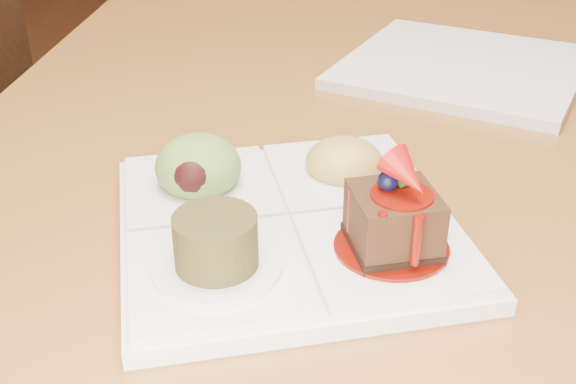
{
  "coord_description": "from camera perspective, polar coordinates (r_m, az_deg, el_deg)",
  "views": [
    {
      "loc": [
        -0.15,
        -0.95,
        1.03
      ],
      "look_at": [
        -0.18,
        -0.52,
        0.79
      ],
      "focal_mm": 45.0,
      "sensor_mm": 36.0,
      "label": 1
    }
  ],
  "objects": [
    {
      "name": "sampler_plate",
      "position": [
        0.5,
        -0.25,
        -1.49
      ],
      "size": [
        0.28,
        0.28,
        0.09
      ],
      "rotation": [
        0.0,
        0.0,
        0.29
      ],
      "color": "silver",
      "rests_on": "dining_table"
    },
    {
      "name": "dining_table",
      "position": [
        1.02,
        12.99,
        9.09
      ],
      "size": [
        1.0,
        1.8,
        0.75
      ],
      "color": "brown",
      "rests_on": "ground"
    },
    {
      "name": "second_plate",
      "position": [
        0.83,
        13.66,
        9.58
      ],
      "size": [
        0.32,
        0.32,
        0.01
      ],
      "primitive_type": "cube",
      "rotation": [
        0.0,
        0.0,
        -0.39
      ],
      "color": "silver",
      "rests_on": "dining_table"
    },
    {
      "name": "chair_left",
      "position": [
        1.25,
        -21.31,
        2.97
      ],
      "size": [
        0.48,
        0.48,
        0.9
      ],
      "rotation": [
        0.0,
        0.0,
        -1.8
      ],
      "color": "#331D11",
      "rests_on": "ground"
    }
  ]
}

